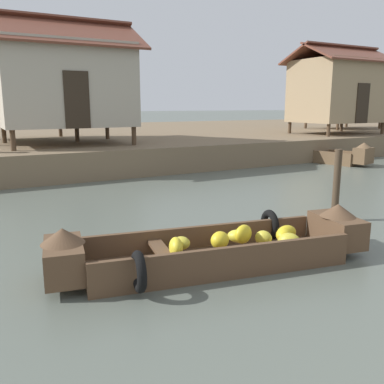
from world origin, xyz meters
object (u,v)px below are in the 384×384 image
object	(u,v)px
stilt_house_mid_right	(338,90)
stilt_house_mid_left	(64,84)
stilt_house_right	(345,89)
fishing_skiff_distant	(320,154)
mooring_post	(336,185)
stilt_house_left	(23,79)
banana_boat	(219,248)

from	to	relation	value
stilt_house_mid_right	stilt_house_mid_left	bearing A→B (deg)	177.30
stilt_house_mid_left	stilt_house_mid_right	world-z (taller)	stilt_house_mid_left
stilt_house_mid_left	stilt_house_right	xyz separation A→B (m)	(16.90, 2.52, 0.18)
stilt_house_mid_right	stilt_house_right	size ratio (longest dim) A/B	1.02
fishing_skiff_distant	mooring_post	bearing A→B (deg)	-133.63
stilt_house_left	stilt_house_mid_right	world-z (taller)	stilt_house_left
stilt_house_mid_left	mooring_post	world-z (taller)	stilt_house_mid_left
banana_boat	fishing_skiff_distant	size ratio (longest dim) A/B	1.12
stilt_house_mid_right	fishing_skiff_distant	bearing A→B (deg)	-145.17
stilt_house_mid_right	stilt_house_right	distance (m)	5.06
stilt_house_left	stilt_house_right	distance (m)	17.95
fishing_skiff_distant	stilt_house_left	distance (m)	12.22
banana_boat	stilt_house_left	distance (m)	13.29
mooring_post	stilt_house_right	bearing A→B (deg)	41.54
stilt_house_mid_left	stilt_house_right	world-z (taller)	stilt_house_right
stilt_house_right	mooring_post	xyz separation A→B (m)	(-13.73, -12.16, -2.49)
fishing_skiff_distant	stilt_house_mid_right	size ratio (longest dim) A/B	0.89
banana_boat	stilt_house_left	world-z (taller)	stilt_house_left
mooring_post	stilt_house_mid_left	bearing A→B (deg)	108.19
stilt_house_right	mooring_post	distance (m)	18.51
stilt_house_mid_left	mooring_post	bearing A→B (deg)	-71.81
stilt_house_right	mooring_post	world-z (taller)	stilt_house_right
stilt_house_left	mooring_post	distance (m)	12.97
banana_boat	fishing_skiff_distant	bearing A→B (deg)	38.06
banana_boat	stilt_house_mid_right	xyz separation A→B (m)	(13.10, 9.96, 2.74)
stilt_house_left	stilt_house_right	xyz separation A→B (m)	(17.95, 0.17, -0.06)
fishing_skiff_distant	stilt_house_right	xyz separation A→B (m)	(7.35, 5.47, 2.88)
stilt_house_mid_left	stilt_house_mid_right	xyz separation A→B (m)	(12.92, -0.61, -0.03)
fishing_skiff_distant	stilt_house_mid_right	bearing A→B (deg)	34.83
banana_boat	stilt_house_left	size ratio (longest dim) A/B	1.06
banana_boat	stilt_house_right	distance (m)	21.71
stilt_house_mid_left	stilt_house_right	bearing A→B (deg)	8.47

